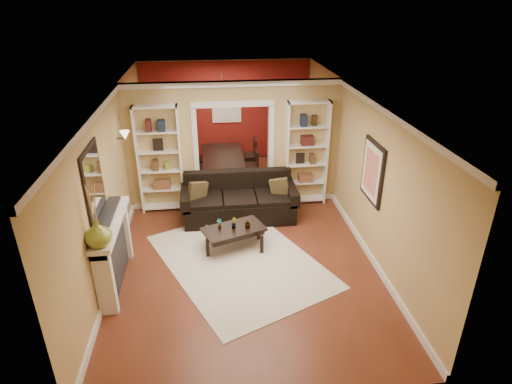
{
  "coord_description": "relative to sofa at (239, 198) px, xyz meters",
  "views": [
    {
      "loc": [
        -0.53,
        -7.42,
        4.37
      ],
      "look_at": [
        0.25,
        -0.8,
        1.18
      ],
      "focal_mm": 30.0,
      "sensor_mm": 36.0,
      "label": 1
    }
  ],
  "objects": [
    {
      "name": "ceiling",
      "position": [
        -0.04,
        -0.45,
        2.24
      ],
      "size": [
        8.0,
        8.0,
        0.0
      ],
      "primitive_type": "plane",
      "rotation": [
        3.14,
        0.0,
        0.0
      ],
      "color": "white",
      "rests_on": "ground"
    },
    {
      "name": "wall_back",
      "position": [
        -0.04,
        3.55,
        0.89
      ],
      "size": [
        8.0,
        0.0,
        8.0
      ],
      "primitive_type": "plane",
      "rotation": [
        1.57,
        0.0,
        0.0
      ],
      "color": "tan",
      "rests_on": "ground"
    },
    {
      "name": "chandelier",
      "position": [
        -0.04,
        2.25,
        1.56
      ],
      "size": [
        0.5,
        0.5,
        0.3
      ],
      "primitive_type": "cube",
      "color": "#3C2F1B",
      "rests_on": "ceiling"
    },
    {
      "name": "partition_wall",
      "position": [
        -0.04,
        0.75,
        0.89
      ],
      "size": [
        4.5,
        0.15,
        2.7
      ],
      "primitive_type": "cube",
      "color": "tan",
      "rests_on": "floor"
    },
    {
      "name": "dining_chair_sw",
      "position": [
        -0.75,
        2.4,
        -0.04
      ],
      "size": [
        0.48,
        0.48,
        0.84
      ],
      "primitive_type": "cube",
      "rotation": [
        0.0,
        0.0,
        1.75
      ],
      "color": "black",
      "rests_on": "floor"
    },
    {
      "name": "plant_right",
      "position": [
        0.06,
        -1.13,
        0.05
      ],
      "size": [
        0.12,
        0.12,
        0.2
      ],
      "primitive_type": "imported",
      "rotation": [
        0.0,
        0.0,
        4.68
      ],
      "color": "#336626",
      "rests_on": "coffee_table"
    },
    {
      "name": "floor",
      "position": [
        -0.04,
        -0.45,
        -0.46
      ],
      "size": [
        8.0,
        8.0,
        0.0
      ],
      "primitive_type": "plane",
      "color": "brown",
      "rests_on": "ground"
    },
    {
      "name": "dining_chair_se",
      "position": [
        0.35,
        2.4,
        0.01
      ],
      "size": [
        0.53,
        0.53,
        0.94
      ],
      "primitive_type": "cube",
      "rotation": [
        0.0,
        0.0,
        -1.72
      ],
      "color": "black",
      "rests_on": "floor"
    },
    {
      "name": "wall_left",
      "position": [
        -2.29,
        -0.45,
        0.89
      ],
      "size": [
        0.0,
        8.0,
        8.0
      ],
      "primitive_type": "plane",
      "rotation": [
        1.57,
        0.0,
        1.57
      ],
      "color": "tan",
      "rests_on": "ground"
    },
    {
      "name": "plant_left",
      "position": [
        -0.45,
        -1.13,
        0.06
      ],
      "size": [
        0.13,
        0.13,
        0.21
      ],
      "primitive_type": "imported",
      "rotation": [
        0.0,
        0.0,
        0.65
      ],
      "color": "#336626",
      "rests_on": "coffee_table"
    },
    {
      "name": "fireplace",
      "position": [
        -2.13,
        -1.95,
        0.12
      ],
      "size": [
        0.32,
        1.7,
        1.16
      ],
      "primitive_type": "cube",
      "color": "white",
      "rests_on": "floor"
    },
    {
      "name": "wall_right",
      "position": [
        2.21,
        -0.45,
        0.89
      ],
      "size": [
        0.0,
        8.0,
        8.0
      ],
      "primitive_type": "plane",
      "rotation": [
        1.57,
        0.0,
        -1.57
      ],
      "color": "tan",
      "rests_on": "ground"
    },
    {
      "name": "dining_chair_ne",
      "position": [
        0.35,
        1.8,
        -0.04
      ],
      "size": [
        0.53,
        0.53,
        0.85
      ],
      "primitive_type": "cube",
      "rotation": [
        0.0,
        0.0,
        -1.9
      ],
      "color": "black",
      "rests_on": "floor"
    },
    {
      "name": "pillow_right",
      "position": [
        0.84,
        -0.02,
        0.18
      ],
      "size": [
        0.39,
        0.2,
        0.38
      ],
      "primitive_type": "cube",
      "rotation": [
        0.0,
        0.0,
        -0.26
      ],
      "color": "brown",
      "rests_on": "sofa"
    },
    {
      "name": "plant_center",
      "position": [
        -0.19,
        -1.13,
        0.06
      ],
      "size": [
        0.1,
        0.12,
        0.2
      ],
      "primitive_type": "imported",
      "rotation": [
        0.0,
        0.0,
        1.66
      ],
      "color": "#336626",
      "rests_on": "coffee_table"
    },
    {
      "name": "area_rug",
      "position": [
        -0.13,
        -1.57,
        -0.46
      ],
      "size": [
        3.44,
        3.9,
        0.01
      ],
      "primitive_type": "cube",
      "rotation": [
        0.0,
        0.0,
        0.43
      ],
      "color": "silver",
      "rests_on": "floor"
    },
    {
      "name": "wall_sconce",
      "position": [
        -2.19,
        0.1,
        1.37
      ],
      "size": [
        0.18,
        0.18,
        0.22
      ],
      "primitive_type": "cube",
      "color": "#FFE0A5",
      "rests_on": "wall_left"
    },
    {
      "name": "sofa",
      "position": [
        0.0,
        0.0,
        0.0
      ],
      "size": [
        2.36,
        1.02,
        0.92
      ],
      "primitive_type": "cube",
      "color": "black",
      "rests_on": "floor"
    },
    {
      "name": "wall_front",
      "position": [
        -0.04,
        -4.45,
        0.89
      ],
      "size": [
        8.0,
        0.0,
        8.0
      ],
      "primitive_type": "plane",
      "rotation": [
        -1.57,
        0.0,
        0.0
      ],
      "color": "tan",
      "rests_on": "ground"
    },
    {
      "name": "dining_table",
      "position": [
        -0.2,
        2.1,
        -0.14
      ],
      "size": [
        1.81,
        1.01,
        0.64
      ],
      "primitive_type": "imported",
      "rotation": [
        0.0,
        0.0,
        1.57
      ],
      "color": "black",
      "rests_on": "floor"
    },
    {
      "name": "red_back_panel",
      "position": [
        -0.04,
        3.52,
        0.86
      ],
      "size": [
        4.44,
        0.04,
        2.64
      ],
      "primitive_type": "cube",
      "color": "maroon",
      "rests_on": "floor"
    },
    {
      "name": "dining_window",
      "position": [
        -0.04,
        3.48,
        1.09
      ],
      "size": [
        0.78,
        0.03,
        0.98
      ],
      "primitive_type": "cube",
      "color": "#8CA5CC",
      "rests_on": "wall_back"
    },
    {
      "name": "mirror",
      "position": [
        -2.27,
        -1.95,
        1.34
      ],
      "size": [
        0.03,
        0.95,
        1.1
      ],
      "primitive_type": "cube",
      "color": "silver",
      "rests_on": "wall_left"
    },
    {
      "name": "bookshelf_left",
      "position": [
        -1.59,
        0.58,
        0.69
      ],
      "size": [
        0.9,
        0.3,
        2.3
      ],
      "primitive_type": "cube",
      "color": "white",
      "rests_on": "floor"
    },
    {
      "name": "pillow_left",
      "position": [
        -0.84,
        -0.02,
        0.19
      ],
      "size": [
        0.4,
        0.29,
        0.39
      ],
      "primitive_type": "cube",
      "rotation": [
        0.0,
        0.0,
        0.52
      ],
      "color": "brown",
      "rests_on": "sofa"
    },
    {
      "name": "dining_chair_nw",
      "position": [
        -0.75,
        1.8,
        -0.03
      ],
      "size": [
        0.57,
        0.57,
        0.87
      ],
      "primitive_type": "cube",
      "rotation": [
        0.0,
        0.0,
        1.16
      ],
      "color": "black",
      "rests_on": "floor"
    },
    {
      "name": "framed_art",
      "position": [
        2.17,
        -1.45,
        1.09
      ],
      "size": [
        0.04,
        0.85,
        1.05
      ],
      "primitive_type": "cube",
      "color": "black",
      "rests_on": "wall_right"
    },
    {
      "name": "vase",
      "position": [
        -2.13,
        -2.65,
        0.89
      ],
      "size": [
        0.5,
        0.5,
        0.39
      ],
      "primitive_type": "imported",
      "rotation": [
        0.0,
        0.0,
        -0.43
      ],
      "color": "olive",
      "rests_on": "fireplace"
    },
    {
      "name": "bookshelf_right",
      "position": [
        1.51,
        0.58,
        0.69
      ],
      "size": [
        0.9,
        0.3,
        2.3
      ],
      "primitive_type": "cube",
      "color": "white",
      "rests_on": "floor"
    },
    {
      "name": "coffee_table",
      "position": [
        -0.19,
        -1.13,
        -0.25
      ],
      "size": [
        1.23,
        0.94,
        0.42
      ],
      "primitive_type": "cube",
      "rotation": [
        0.0,
        0.0,
        0.35
      ],
      "color": "black",
      "rests_on": "floor"
    }
  ]
}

